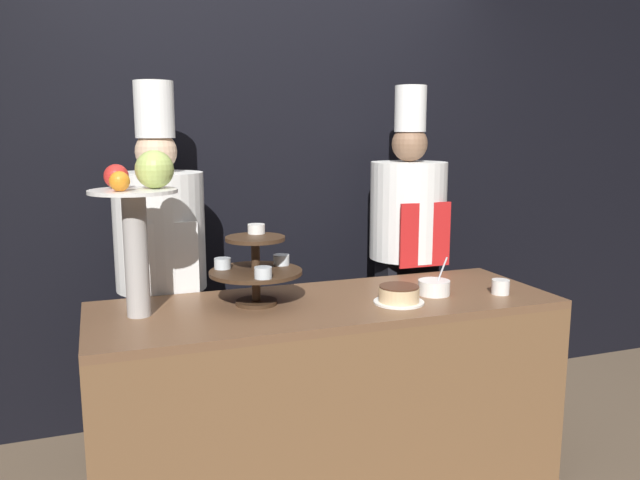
{
  "coord_description": "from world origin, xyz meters",
  "views": [
    {
      "loc": [
        -0.91,
        -2.07,
        1.58
      ],
      "look_at": [
        0.0,
        0.44,
        1.11
      ],
      "focal_mm": 35.0,
      "sensor_mm": 36.0,
      "label": 1
    }
  ],
  "objects_px": {
    "cake_round": "(399,295)",
    "chef_left": "(161,264)",
    "fruit_pedestal": "(139,209)",
    "chef_center_left": "(407,244)",
    "serving_bowl_near": "(434,287)",
    "tiered_stand": "(256,266)",
    "cup_white": "(500,287)"
  },
  "relations": [
    {
      "from": "tiered_stand",
      "to": "cake_round",
      "type": "xyz_separation_m",
      "value": [
        0.57,
        -0.19,
        -0.13
      ]
    },
    {
      "from": "serving_bowl_near",
      "to": "tiered_stand",
      "type": "bearing_deg",
      "value": 171.43
    },
    {
      "from": "fruit_pedestal",
      "to": "chef_center_left",
      "type": "distance_m",
      "value": 1.54
    },
    {
      "from": "chef_center_left",
      "to": "serving_bowl_near",
      "type": "bearing_deg",
      "value": -106.89
    },
    {
      "from": "serving_bowl_near",
      "to": "chef_left",
      "type": "relative_size",
      "value": 0.09
    },
    {
      "from": "cake_round",
      "to": "chef_center_left",
      "type": "relative_size",
      "value": 0.12
    },
    {
      "from": "serving_bowl_near",
      "to": "cake_round",
      "type": "bearing_deg",
      "value": -161.08
    },
    {
      "from": "tiered_stand",
      "to": "fruit_pedestal",
      "type": "xyz_separation_m",
      "value": [
        -0.46,
        -0.0,
        0.26
      ]
    },
    {
      "from": "cake_round",
      "to": "chef_left",
      "type": "relative_size",
      "value": 0.12
    },
    {
      "from": "cup_white",
      "to": "serving_bowl_near",
      "type": "relative_size",
      "value": 0.47
    },
    {
      "from": "chef_left",
      "to": "serving_bowl_near",
      "type": "bearing_deg",
      "value": -28.56
    },
    {
      "from": "fruit_pedestal",
      "to": "chef_left",
      "type": "distance_m",
      "value": 0.6
    },
    {
      "from": "cake_round",
      "to": "cup_white",
      "type": "bearing_deg",
      "value": -2.5
    },
    {
      "from": "fruit_pedestal",
      "to": "chef_center_left",
      "type": "height_order",
      "value": "chef_center_left"
    },
    {
      "from": "fruit_pedestal",
      "to": "serving_bowl_near",
      "type": "distance_m",
      "value": 1.3
    },
    {
      "from": "cup_white",
      "to": "serving_bowl_near",
      "type": "height_order",
      "value": "serving_bowl_near"
    },
    {
      "from": "tiered_stand",
      "to": "cup_white",
      "type": "xyz_separation_m",
      "value": [
        1.06,
        -0.21,
        -0.13
      ]
    },
    {
      "from": "tiered_stand",
      "to": "fruit_pedestal",
      "type": "height_order",
      "value": "fruit_pedestal"
    },
    {
      "from": "fruit_pedestal",
      "to": "tiered_stand",
      "type": "bearing_deg",
      "value": 0.54
    },
    {
      "from": "cake_round",
      "to": "chef_center_left",
      "type": "bearing_deg",
      "value": 59.85
    },
    {
      "from": "fruit_pedestal",
      "to": "cake_round",
      "type": "xyz_separation_m",
      "value": [
        1.03,
        -0.19,
        -0.39
      ]
    },
    {
      "from": "serving_bowl_near",
      "to": "chef_left",
      "type": "xyz_separation_m",
      "value": [
        -1.12,
        0.61,
        0.07
      ]
    },
    {
      "from": "cup_white",
      "to": "tiered_stand",
      "type": "bearing_deg",
      "value": 168.75
    },
    {
      "from": "cake_round",
      "to": "chef_center_left",
      "type": "distance_m",
      "value": 0.79
    },
    {
      "from": "fruit_pedestal",
      "to": "chef_left",
      "type": "relative_size",
      "value": 0.36
    },
    {
      "from": "tiered_stand",
      "to": "cake_round",
      "type": "height_order",
      "value": "tiered_stand"
    },
    {
      "from": "chef_center_left",
      "to": "chef_left",
      "type": "bearing_deg",
      "value": -180.0
    },
    {
      "from": "tiered_stand",
      "to": "chef_left",
      "type": "xyz_separation_m",
      "value": [
        -0.34,
        0.49,
        -0.07
      ]
    },
    {
      "from": "cup_white",
      "to": "chef_left",
      "type": "distance_m",
      "value": 1.57
    },
    {
      "from": "cup_white",
      "to": "chef_center_left",
      "type": "height_order",
      "value": "chef_center_left"
    },
    {
      "from": "tiered_stand",
      "to": "chef_center_left",
      "type": "xyz_separation_m",
      "value": [
        0.97,
        0.49,
        -0.05
      ]
    },
    {
      "from": "chef_center_left",
      "to": "cup_white",
      "type": "bearing_deg",
      "value": -82.09
    }
  ]
}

